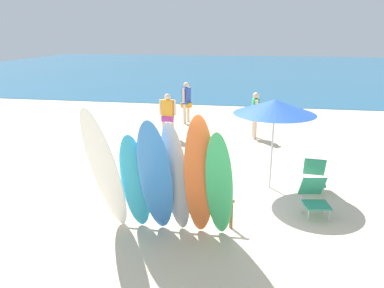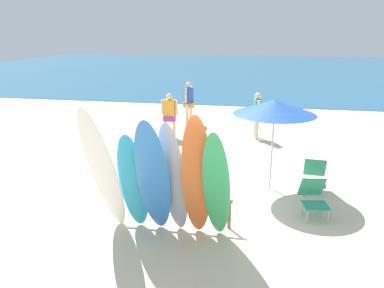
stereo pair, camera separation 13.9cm
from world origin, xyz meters
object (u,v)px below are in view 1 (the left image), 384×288
Objects in this scene: beach_chair_red at (314,195)px; beach_umbrella at (275,107)px; surfboard_orange_4 at (199,179)px; beach_chair_blue at (314,174)px; beachgoer_photographing at (255,112)px; surfboard_rack at (173,202)px; surfboard_white_0 at (106,173)px; surfboard_blue_2 at (156,180)px; surfboard_green_5 at (219,188)px; surfboard_grey_3 at (176,180)px; surfboard_teal_1 at (136,184)px; beachgoer_by_water at (168,113)px; beachgoer_midbeach at (186,100)px.

beach_chair_red is 2.18m from beach_umbrella.
surfboard_orange_4 is 3.23× the size of beach_chair_red.
beach_chair_blue is at bearing 72.18° from beach_chair_red.
beachgoer_photographing is 5.79m from beach_chair_red.
surfboard_rack is 1.52m from surfboard_white_0.
surfboard_orange_4 is at bearing 8.22° from surfboard_white_0.
beach_umbrella is (0.43, -4.40, 1.07)m from beachgoer_photographing.
beachgoer_photographing is 4.55m from beach_umbrella.
beach_umbrella is at bearing 115.19° from beach_chair_red.
surfboard_blue_2 reaches higher than surfboard_green_5.
surfboard_grey_3 is at bearing -161.19° from beach_chair_red.
surfboard_teal_1 reaches higher than surfboard_rack.
beachgoer_photographing reaches higher than beachgoer_by_water.
surfboard_rack is 0.89m from surfboard_grey_3.
surfboard_orange_4 is 2.79m from beach_chair_red.
beachgoer_photographing is at bearing 77.88° from surfboard_orange_4.
surfboard_blue_2 is 1.56× the size of beachgoer_photographing.
surfboard_rack is at bearing 129.22° from surfboard_orange_4.
beach_chair_red is at bearing 24.76° from surfboard_blue_2.
surfboard_rack is 3.63m from beach_chair_blue.
surfboard_grey_3 is (0.33, 0.14, -0.04)m from surfboard_blue_2.
surfboard_white_0 reaches higher than surfboard_orange_4.
surfboard_white_0 reaches higher than surfboard_grey_3.
surfboard_blue_2 is 0.77m from surfboard_orange_4.
surfboard_white_0 is at bearing -135.99° from beach_umbrella.
surfboard_blue_2 is 3.22× the size of beach_chair_blue.
beach_chair_red is (1.29, -5.62, -0.53)m from beachgoer_photographing.
surfboard_teal_1 is at bearing -137.75° from beach_chair_blue.
surfboard_blue_2 is (0.41, -0.11, 0.15)m from surfboard_teal_1.
beach_chair_blue is (3.52, 2.67, -0.63)m from surfboard_teal_1.
beach_chair_blue is at bearing 31.17° from surfboard_teal_1.
surfboard_teal_1 is 1.19m from surfboard_orange_4.
beach_umbrella is at bearing -176.25° from beach_chair_blue.
surfboard_rack is 0.92× the size of surfboard_orange_4.
surfboard_white_0 reaches higher than surfboard_blue_2.
surfboard_teal_1 is 2.78× the size of beach_chair_blue.
beach_umbrella is at bearing 72.55° from surfboard_green_5.
surfboard_orange_4 is at bearing -115.74° from beach_umbrella.
beach_chair_red is 1.02× the size of beach_chair_blue.
beachgoer_by_water is (-2.50, 6.65, -0.20)m from surfboard_green_5.
beach_umbrella is (2.09, 2.80, 0.81)m from surfboard_blue_2.
beach_umbrella is at bearing -137.01° from beachgoer_midbeach.
beach_umbrella is at bearing 61.96° from surfboard_grey_3.
surfboard_white_0 is at bearing -174.95° from surfboard_green_5.
beachgoer_by_water is at bearing 131.93° from beach_umbrella.
surfboard_orange_4 is (0.62, -0.64, 0.78)m from surfboard_rack.
beachgoer_by_water is at bearing 144.23° from beach_chair_blue.
beachgoer_midbeach is at bearing 105.08° from surfboard_grey_3.
surfboard_green_5 is at bearing 166.34° from beachgoer_photographing.
surfboard_grey_3 is 2.96× the size of beach_chair_red.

